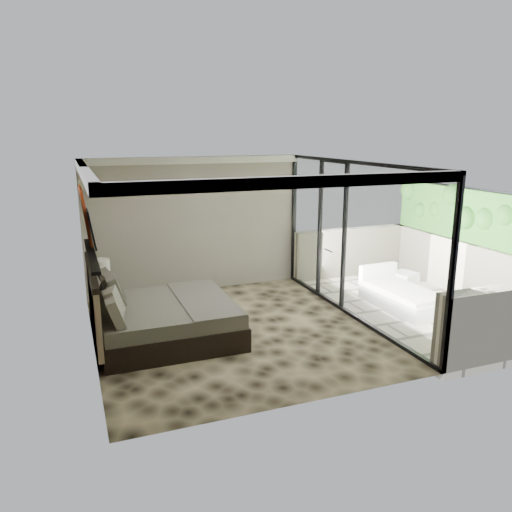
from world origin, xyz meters
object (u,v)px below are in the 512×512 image
object	(u,v)px
bed	(160,318)
lounger	(401,296)
table_lamp	(101,271)
ottoman	(404,283)
nightstand	(106,302)

from	to	relation	value
bed	lounger	bearing A→B (deg)	-1.48
bed	table_lamp	size ratio (longest dim) A/B	3.85
table_lamp	lounger	xyz separation A→B (m)	(5.39, -1.40, -0.68)
ottoman	lounger	bearing A→B (deg)	-130.37
nightstand	table_lamp	xyz separation A→B (m)	(-0.05, -0.05, 0.60)
table_lamp	ottoman	bearing A→B (deg)	-6.66
table_lamp	ottoman	world-z (taller)	table_lamp
nightstand	lounger	world-z (taller)	lounger
ottoman	lounger	size ratio (longest dim) A/B	0.25
nightstand	table_lamp	distance (m)	0.61
ottoman	table_lamp	bearing A→B (deg)	173.34
bed	lounger	xyz separation A→B (m)	(4.60, -0.12, -0.15)
bed	nightstand	world-z (taller)	bed
table_lamp	ottoman	distance (m)	6.06
ottoman	nightstand	bearing A→B (deg)	172.80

